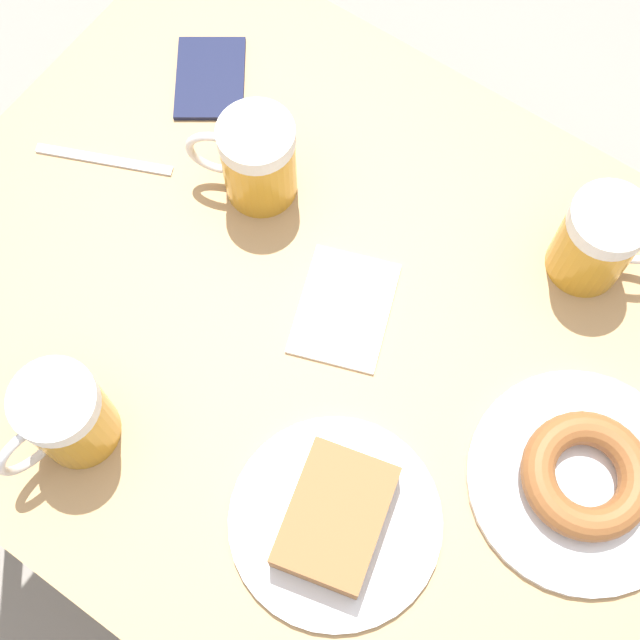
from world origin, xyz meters
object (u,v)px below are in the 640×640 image
object	(u,v)px
beer_mug_center	(599,241)
passport_far_edge	(210,78)
plate_with_cake	(336,519)
fork	(104,160)
beer_mug_left	(256,160)
plate_with_donut	(584,477)
beer_mug_right	(65,417)
napkin_folded	(344,308)

from	to	relation	value
beer_mug_center	passport_far_edge	world-z (taller)	beer_mug_center
plate_with_cake	fork	xyz separation A→B (m)	(-0.20, -0.49, -0.02)
plate_with_cake	beer_mug_left	xyz separation A→B (m)	(-0.28, -0.31, 0.04)
plate_with_cake	plate_with_donut	world-z (taller)	plate_with_cake
beer_mug_right	passport_far_edge	xyz separation A→B (m)	(-0.46, -0.17, -0.06)
beer_mug_left	plate_with_donut	bearing A→B (deg)	79.03
plate_with_donut	passport_far_edge	bearing A→B (deg)	-106.32
plate_with_donut	beer_mug_center	size ratio (longest dim) A/B	1.95
fork	beer_mug_center	bearing A→B (deg)	110.99
plate_with_donut	beer_mug_right	size ratio (longest dim) A/B	1.85
plate_with_cake	napkin_folded	world-z (taller)	plate_with_cake
fork	napkin_folded	bearing A→B (deg)	90.78
beer_mug_center	plate_with_cake	bearing A→B (deg)	-9.79
beer_mug_center	napkin_folded	distance (m)	0.30
napkin_folded	plate_with_donut	bearing A→B (deg)	86.21
plate_with_donut	fork	world-z (taller)	plate_with_donut
napkin_folded	fork	xyz separation A→B (m)	(0.00, -0.36, -0.00)
beer_mug_left	passport_far_edge	world-z (taller)	beer_mug_left
beer_mug_left	fork	size ratio (longest dim) A/B	0.77
plate_with_donut	passport_far_edge	world-z (taller)	plate_with_donut
plate_with_donut	beer_mug_left	bearing A→B (deg)	-100.97
plate_with_cake	napkin_folded	bearing A→B (deg)	-148.06
plate_with_cake	plate_with_donut	bearing A→B (deg)	134.26
beer_mug_left	beer_mug_center	bearing A→B (deg)	109.54
beer_mug_right	napkin_folded	xyz separation A→B (m)	(-0.29, 0.16, -0.06)
plate_with_donut	beer_mug_left	world-z (taller)	beer_mug_left
beer_mug_center	beer_mug_right	bearing A→B (deg)	-35.79
plate_with_cake	beer_mug_right	world-z (taller)	beer_mug_right
plate_with_donut	napkin_folded	world-z (taller)	plate_with_donut
plate_with_cake	beer_mug_left	size ratio (longest dim) A/B	1.78
beer_mug_right	plate_with_cake	bearing A→B (deg)	105.56
plate_with_donut	plate_with_cake	bearing A→B (deg)	-45.74
fork	beer_mug_left	bearing A→B (deg)	113.94
plate_with_donut	napkin_folded	distance (m)	0.32
plate_with_donut	beer_mug_center	distance (m)	0.26
plate_with_cake	passport_far_edge	distance (m)	0.59
beer_mug_center	plate_with_donut	bearing A→B (deg)	27.32
plate_with_donut	fork	xyz separation A→B (m)	(-0.02, -0.68, -0.02)
plate_with_donut	beer_mug_left	size ratio (longest dim) A/B	1.92
beer_mug_left	fork	world-z (taller)	beer_mug_left
fork	passport_far_edge	distance (m)	0.18
plate_with_donut	beer_mug_right	xyz separation A→B (m)	(0.27, -0.48, 0.04)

